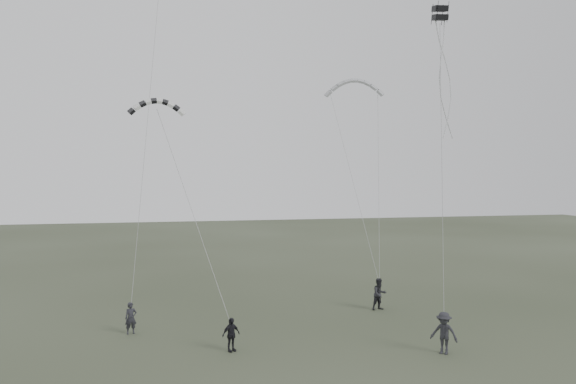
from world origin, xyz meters
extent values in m
plane|color=#303725|center=(0.00, 0.00, 0.00)|extent=(140.00, 140.00, 0.00)
imported|color=#222228|center=(-7.08, 4.45, 0.80)|extent=(0.65, 0.50, 1.59)
imported|color=black|center=(7.04, 6.45, 0.94)|extent=(1.04, 0.89, 1.87)
imported|color=black|center=(-2.46, 0.59, 0.77)|extent=(0.98, 0.74, 1.54)
imported|color=#252529|center=(6.84, -1.80, 0.95)|extent=(1.37, 1.35, 1.89)
camera|label=1|loc=(-5.31, -24.63, 8.15)|focal=35.00mm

